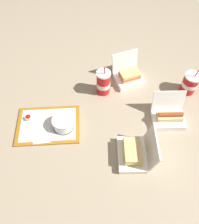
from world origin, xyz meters
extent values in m
plane|color=gray|center=(0.00, 0.00, 0.00)|extent=(3.20, 3.20, 0.00)
cube|color=#A56619|center=(-0.35, -0.10, 0.01)|extent=(0.40, 0.31, 0.01)
cube|color=white|center=(-0.35, -0.10, 0.01)|extent=(0.35, 0.26, 0.00)
cylinder|color=black|center=(-0.25, -0.10, 0.02)|extent=(0.12, 0.12, 0.01)
cylinder|color=#512D19|center=(-0.25, -0.10, 0.04)|extent=(0.09, 0.09, 0.05)
cylinder|color=silver|center=(-0.25, -0.10, 0.05)|extent=(0.12, 0.12, 0.07)
cylinder|color=white|center=(-0.47, -0.07, 0.03)|extent=(0.04, 0.04, 0.02)
cylinder|color=#9E140F|center=(-0.47, -0.07, 0.04)|extent=(0.03, 0.03, 0.01)
cube|color=white|center=(-0.37, -0.18, 0.02)|extent=(0.12, 0.12, 0.00)
cube|color=white|center=(-0.43, -0.06, 0.02)|extent=(0.10, 0.06, 0.00)
cube|color=white|center=(0.37, -0.02, 0.02)|extent=(0.20, 0.15, 0.04)
cube|color=white|center=(0.36, 0.07, 0.10)|extent=(0.19, 0.07, 0.12)
cube|color=#DBB770|center=(0.37, -0.02, 0.06)|extent=(0.15, 0.07, 0.03)
cylinder|color=brown|center=(0.37, -0.02, 0.08)|extent=(0.14, 0.04, 0.03)
cylinder|color=yellow|center=(0.37, -0.02, 0.09)|extent=(0.12, 0.02, 0.01)
cube|color=white|center=(0.15, -0.26, 0.02)|extent=(0.17, 0.22, 0.04)
cube|color=white|center=(0.24, -0.25, 0.11)|extent=(0.05, 0.20, 0.15)
cube|color=#DBB770|center=(0.15, -0.26, 0.05)|extent=(0.10, 0.15, 0.02)
cube|color=#E5C651|center=(0.15, -0.26, 0.07)|extent=(0.10, 0.15, 0.01)
cube|color=#DBB770|center=(0.15, -0.26, 0.08)|extent=(0.10, 0.15, 0.02)
cube|color=white|center=(0.13, 0.29, 0.02)|extent=(0.22, 0.20, 0.04)
cube|color=white|center=(0.09, 0.37, 0.11)|extent=(0.18, 0.11, 0.14)
cube|color=#DBB770|center=(0.13, 0.29, 0.05)|extent=(0.15, 0.13, 0.02)
cube|color=#D64C38|center=(0.13, 0.29, 0.07)|extent=(0.15, 0.13, 0.01)
cube|color=#DBB770|center=(0.13, 0.29, 0.08)|extent=(0.15, 0.13, 0.02)
cylinder|color=red|center=(0.52, 0.24, 0.07)|extent=(0.10, 0.10, 0.13)
cylinder|color=white|center=(0.52, 0.24, 0.07)|extent=(0.10, 0.10, 0.03)
cylinder|color=white|center=(0.52, 0.24, 0.14)|extent=(0.10, 0.10, 0.01)
cylinder|color=red|center=(0.52, 0.23, 0.17)|extent=(0.01, 0.02, 0.06)
cylinder|color=red|center=(-0.04, 0.19, 0.08)|extent=(0.09, 0.09, 0.16)
cylinder|color=white|center=(-0.04, 0.19, 0.07)|extent=(0.09, 0.09, 0.04)
cylinder|color=white|center=(-0.04, 0.19, 0.17)|extent=(0.09, 0.09, 0.01)
cylinder|color=red|center=(-0.03, 0.19, 0.20)|extent=(0.01, 0.02, 0.06)
camera|label=1|loc=(0.01, -0.74, 1.13)|focal=35.00mm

